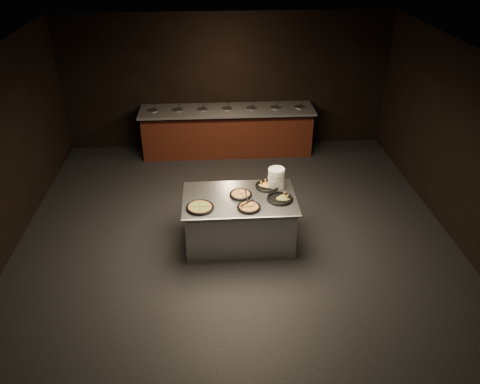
{
  "coord_description": "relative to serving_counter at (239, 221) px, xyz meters",
  "views": [
    {
      "loc": [
        -0.34,
        -5.84,
        4.52
      ],
      "look_at": [
        0.06,
        0.3,
        0.89
      ],
      "focal_mm": 35.0,
      "sensor_mm": 36.0,
      "label": 1
    }
  ],
  "objects": [
    {
      "name": "room",
      "position": [
        -0.05,
        -0.23,
        1.05
      ],
      "size": [
        7.02,
        8.02,
        2.92
      ],
      "color": "black",
      "rests_on": "ground"
    },
    {
      "name": "server_right",
      "position": [
        0.14,
        -0.3,
        0.5
      ],
      "size": [
        0.3,
        0.09,
        0.14
      ],
      "rotation": [
        0.0,
        0.0,
        0.04
      ],
      "color": "#ADB0B4",
      "rests_on": "serving_counter"
    },
    {
      "name": "server_left",
      "position": [
        0.09,
        -0.04,
        0.5
      ],
      "size": [
        0.1,
        0.3,
        0.14
      ],
      "rotation": [
        0.0,
        0.0,
        1.77
      ],
      "color": "#ADB0B4",
      "rests_on": "serving_counter"
    },
    {
      "name": "salad_bar",
      "position": [
        -0.05,
        3.33,
        0.04
      ],
      "size": [
        3.7,
        0.83,
        1.18
      ],
      "color": "#4E1F12",
      "rests_on": "ground"
    },
    {
      "name": "plate_stack",
      "position": [
        0.6,
        0.32,
        0.58
      ],
      "size": [
        0.26,
        0.26,
        0.31
      ],
      "primitive_type": "cylinder",
      "color": "silver",
      "rests_on": "serving_counter"
    },
    {
      "name": "pan_cheese_whole",
      "position": [
        0.02,
        0.07,
        0.45
      ],
      "size": [
        0.35,
        0.35,
        0.04
      ],
      "rotation": [
        0.0,
        0.0,
        0.34
      ],
      "color": "black",
      "rests_on": "serving_counter"
    },
    {
      "name": "pan_cheese_slices_a",
      "position": [
        0.46,
        0.3,
        0.45
      ],
      "size": [
        0.39,
        0.39,
        0.04
      ],
      "rotation": [
        0.0,
        0.0,
        0.92
      ],
      "color": "black",
      "rests_on": "serving_counter"
    },
    {
      "name": "serving_counter",
      "position": [
        0.0,
        0.0,
        0.0
      ],
      "size": [
        1.73,
        1.11,
        0.83
      ],
      "rotation": [
        0.0,
        0.0,
        0.0
      ],
      "color": "#ADB0B4",
      "rests_on": "ground"
    },
    {
      "name": "pan_veggie_slices",
      "position": [
        0.61,
        -0.08,
        0.45
      ],
      "size": [
        0.4,
        0.4,
        0.04
      ],
      "rotation": [
        0.0,
        0.0,
        -0.14
      ],
      "color": "black",
      "rests_on": "serving_counter"
    },
    {
      "name": "pan_cheese_slices_b",
      "position": [
        0.12,
        -0.3,
        0.45
      ],
      "size": [
        0.35,
        0.35,
        0.04
      ],
      "rotation": [
        0.0,
        0.0,
        1.91
      ],
      "color": "black",
      "rests_on": "serving_counter"
    },
    {
      "name": "pan_veggie_whole",
      "position": [
        -0.6,
        -0.26,
        0.45
      ],
      "size": [
        0.41,
        0.41,
        0.04
      ],
      "rotation": [
        0.0,
        0.0,
        0.01
      ],
      "color": "black",
      "rests_on": "serving_counter"
    }
  ]
}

